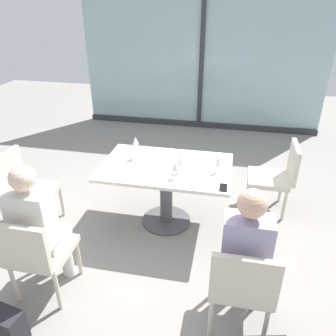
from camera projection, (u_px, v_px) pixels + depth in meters
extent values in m
plane|color=gray|center=(166.00, 221.00, 3.89)|extent=(12.00, 12.00, 0.00)
cube|color=#95B7BC|center=(202.00, 56.00, 6.03)|extent=(4.47, 0.03, 2.70)
cube|color=#2D2D33|center=(202.00, 56.00, 6.00)|extent=(0.08, 0.06, 2.70)
cube|color=#2D2D33|center=(199.00, 124.00, 6.61)|extent=(4.47, 0.10, 0.10)
cube|color=silver|center=(166.00, 167.00, 3.56)|extent=(1.38, 0.89, 0.04)
cylinder|color=#4C4C51|center=(166.00, 196.00, 3.73)|extent=(0.14, 0.14, 0.69)
cylinder|color=#4C4C51|center=(166.00, 220.00, 3.88)|extent=(0.56, 0.56, 0.02)
cube|color=beige|center=(44.00, 251.00, 2.83)|extent=(0.46, 0.46, 0.06)
cube|color=beige|center=(21.00, 249.00, 2.50)|extent=(0.46, 0.05, 0.42)
cylinder|color=beige|center=(79.00, 258.00, 3.07)|extent=(0.04, 0.04, 0.39)
cylinder|color=beige|center=(40.00, 252.00, 3.14)|extent=(0.04, 0.04, 0.39)
cylinder|color=beige|center=(58.00, 292.00, 2.73)|extent=(0.04, 0.04, 0.39)
cylinder|color=beige|center=(14.00, 284.00, 2.80)|extent=(0.04, 0.04, 0.39)
cube|color=beige|center=(241.00, 280.00, 2.54)|extent=(0.46, 0.46, 0.06)
cube|color=beige|center=(244.00, 283.00, 2.21)|extent=(0.46, 0.05, 0.42)
cylinder|color=beige|center=(263.00, 286.00, 2.78)|extent=(0.04, 0.04, 0.39)
cylinder|color=beige|center=(215.00, 278.00, 2.85)|extent=(0.04, 0.04, 0.39)
cylinder|color=beige|center=(265.00, 327.00, 2.43)|extent=(0.04, 0.04, 0.39)
cylinder|color=beige|center=(211.00, 318.00, 2.50)|extent=(0.04, 0.04, 0.39)
cube|color=beige|center=(268.00, 179.00, 3.93)|extent=(0.46, 0.46, 0.06)
cube|color=beige|center=(294.00, 162.00, 3.77)|extent=(0.05, 0.46, 0.42)
cylinder|color=beige|center=(248.00, 185.00, 4.24)|extent=(0.04, 0.04, 0.39)
cylinder|color=beige|center=(249.00, 202.00, 3.89)|extent=(0.04, 0.04, 0.39)
cylinder|color=beige|center=(281.00, 188.00, 4.17)|extent=(0.04, 0.04, 0.39)
cylinder|color=beige|center=(284.00, 206.00, 3.82)|extent=(0.04, 0.04, 0.39)
cube|color=beige|center=(33.00, 192.00, 3.66)|extent=(0.46, 0.46, 0.06)
cube|color=beige|center=(8.00, 171.00, 3.59)|extent=(0.05, 0.46, 0.42)
cylinder|color=beige|center=(44.00, 222.00, 3.55)|extent=(0.04, 0.04, 0.39)
cylinder|color=beige|center=(62.00, 202.00, 3.90)|extent=(0.04, 0.04, 0.39)
cylinder|color=beige|center=(11.00, 217.00, 3.62)|extent=(0.04, 0.04, 0.39)
cylinder|color=beige|center=(31.00, 198.00, 3.97)|extent=(0.04, 0.04, 0.39)
cylinder|color=silver|center=(66.00, 255.00, 3.06)|extent=(0.11, 0.11, 0.45)
cube|color=silver|center=(56.00, 238.00, 2.84)|extent=(0.13, 0.32, 0.11)
cylinder|color=silver|center=(48.00, 253.00, 3.09)|extent=(0.11, 0.11, 0.45)
cube|color=silver|center=(37.00, 236.00, 2.87)|extent=(0.13, 0.32, 0.11)
cube|color=silver|center=(32.00, 218.00, 2.61)|extent=(0.34, 0.20, 0.48)
sphere|color=beige|center=(22.00, 178.00, 2.44)|extent=(0.20, 0.20, 0.20)
cylinder|color=#9E93B7|center=(250.00, 283.00, 2.77)|extent=(0.11, 0.11, 0.45)
cube|color=#9E93B7|center=(254.00, 266.00, 2.55)|extent=(0.13, 0.32, 0.11)
cylinder|color=#9E93B7|center=(228.00, 280.00, 2.80)|extent=(0.11, 0.11, 0.45)
cube|color=#9E93B7|center=(230.00, 263.00, 2.58)|extent=(0.13, 0.32, 0.11)
cube|color=#9E93B7|center=(246.00, 246.00, 2.32)|extent=(0.34, 0.20, 0.48)
sphere|color=#D8AD8C|center=(253.00, 204.00, 2.15)|extent=(0.20, 0.20, 0.20)
cylinder|color=silver|center=(136.00, 151.00, 3.87)|extent=(0.06, 0.06, 0.00)
cylinder|color=silver|center=(136.00, 147.00, 3.85)|extent=(0.01, 0.01, 0.08)
cone|color=silver|center=(136.00, 140.00, 3.81)|extent=(0.07, 0.07, 0.09)
cylinder|color=silver|center=(175.00, 178.00, 3.31)|extent=(0.06, 0.06, 0.00)
cylinder|color=silver|center=(175.00, 174.00, 3.29)|extent=(0.01, 0.01, 0.08)
cone|color=silver|center=(175.00, 166.00, 3.24)|extent=(0.07, 0.07, 0.09)
cylinder|color=silver|center=(180.00, 172.00, 3.41)|extent=(0.06, 0.06, 0.00)
cylinder|color=silver|center=(180.00, 168.00, 3.39)|extent=(0.01, 0.01, 0.08)
cone|color=silver|center=(180.00, 161.00, 3.35)|extent=(0.07, 0.07, 0.09)
cylinder|color=silver|center=(217.00, 172.00, 3.41)|extent=(0.06, 0.06, 0.00)
cylinder|color=silver|center=(217.00, 169.00, 3.39)|extent=(0.01, 0.01, 0.08)
cone|color=silver|center=(218.00, 161.00, 3.35)|extent=(0.07, 0.07, 0.09)
cylinder|color=white|center=(133.00, 156.00, 3.65)|extent=(0.08, 0.08, 0.09)
cube|color=black|center=(223.00, 188.00, 3.14)|extent=(0.07, 0.15, 0.01)
cube|color=#232328|center=(5.00, 325.00, 2.51)|extent=(0.32, 0.21, 0.28)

